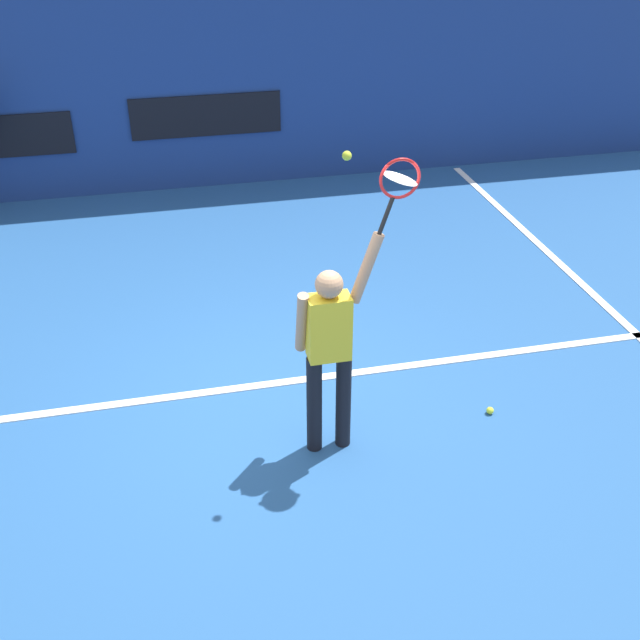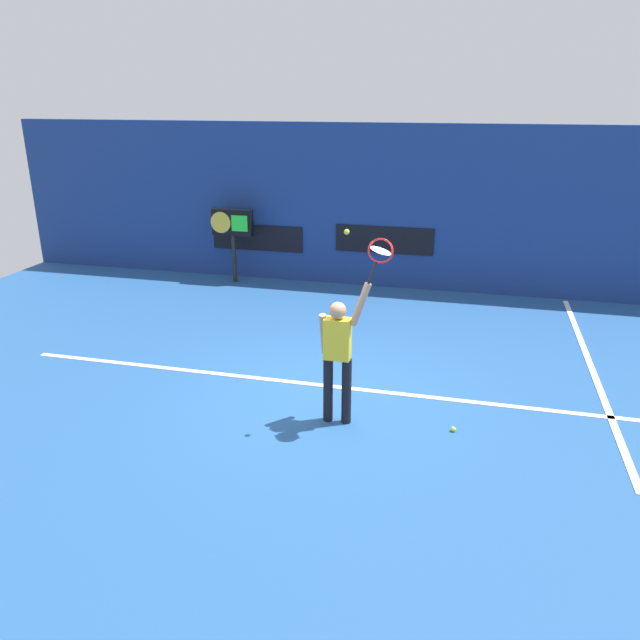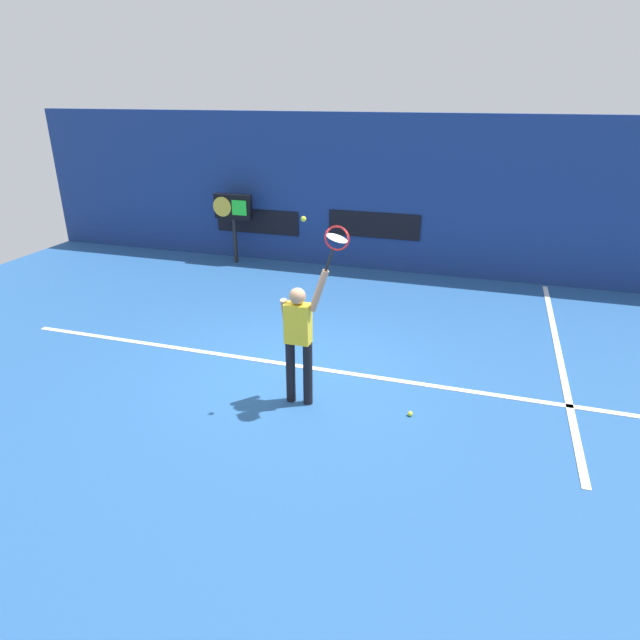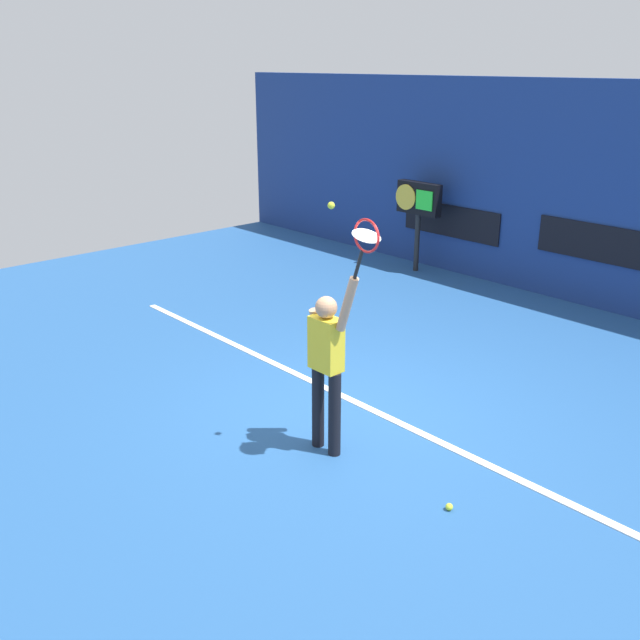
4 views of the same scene
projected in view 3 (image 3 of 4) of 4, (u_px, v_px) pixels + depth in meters
ground_plane at (294, 375)px, 8.35m from camera, size 18.00×18.00×0.00m
back_wall at (376, 194)px, 12.70m from camera, size 18.00×0.20×3.59m
sponsor_banner_center at (374, 225)px, 12.87m from camera, size 2.20×0.03×0.60m
sponsor_banner_portside at (257, 221)px, 13.74m from camera, size 2.20×0.03×0.60m
court_baseline at (300, 366)px, 8.60m from camera, size 10.00×0.10×0.01m
court_sideline at (559, 354)px, 9.02m from camera, size 0.10×7.00×0.01m
tennis_player at (299, 336)px, 7.25m from camera, size 0.67×0.31×1.98m
tennis_racket at (336, 241)px, 6.58m from camera, size 0.40×0.27×0.63m
tennis_ball at (303, 219)px, 6.56m from camera, size 0.07×0.07×0.07m
scoreboard_clock at (233, 210)px, 13.32m from camera, size 0.96×0.20×1.71m
spare_ball at (410, 414)px, 7.29m from camera, size 0.07×0.07×0.07m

